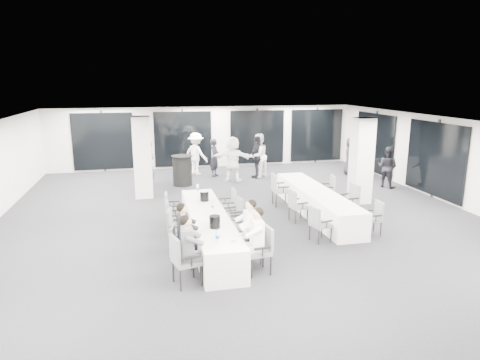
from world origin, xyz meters
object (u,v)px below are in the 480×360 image
(chair_main_left_far, at_px, (171,207))
(chair_side_right_near, at_px, (374,216))
(standing_guest_c, at_px, (196,151))
(standing_guest_g, at_px, (148,161))
(chair_main_left_fourth, at_px, (173,216))
(chair_main_right_mid, at_px, (244,221))
(chair_side_right_mid, at_px, (350,199))
(chair_main_right_second, at_px, (255,239))
(standing_guest_b, at_px, (258,153))
(standing_guest_f, at_px, (233,156))
(ice_bucket_far, at_px, (204,196))
(ice_bucket_near, at_px, (215,222))
(chair_side_left_mid, at_px, (296,204))
(standing_guest_a, at_px, (215,155))
(chair_main_left_second, at_px, (179,244))
(chair_main_right_far, at_px, (229,203))
(banquet_table_side, at_px, (316,202))
(chair_main_right_fourth, at_px, (236,212))
(chair_main_left_mid, at_px, (175,227))
(chair_main_left_near, at_px, (182,257))
(standing_guest_d, at_px, (258,154))
(standing_guest_h, at_px, (388,164))
(banquet_table_main, at_px, (209,229))
(chair_side_right_far, at_px, (328,188))
(chair_main_right_near, at_px, (262,247))
(chair_side_left_near, at_px, (318,222))
(chair_side_left_far, at_px, (278,188))
(cocktail_table, at_px, (182,170))

(chair_main_left_far, bearing_deg, chair_side_right_near, 74.87)
(standing_guest_c, xyz_separation_m, standing_guest_g, (-2.02, -1.87, -0.01))
(chair_main_left_fourth, bearing_deg, chair_main_right_mid, 61.29)
(chair_side_right_mid, bearing_deg, chair_main_right_second, 119.56)
(standing_guest_b, height_order, standing_guest_f, standing_guest_b)
(chair_main_right_mid, xyz_separation_m, ice_bucket_far, (-0.78, 1.41, 0.32))
(ice_bucket_near, bearing_deg, chair_side_right_mid, 25.88)
(chair_side_right_mid, xyz_separation_m, standing_guest_c, (-3.71, 6.99, 0.44))
(chair_side_right_near, bearing_deg, chair_main_left_fourth, 80.61)
(chair_main_left_far, height_order, chair_side_right_near, chair_main_left_far)
(chair_side_left_mid, height_order, standing_guest_a, standing_guest_a)
(chair_main_left_fourth, height_order, ice_bucket_far, ice_bucket_far)
(chair_main_left_fourth, xyz_separation_m, chair_side_right_near, (5.17, -1.04, -0.02))
(chair_main_left_second, height_order, standing_guest_c, standing_guest_c)
(standing_guest_a, distance_m, ice_bucket_far, 6.43)
(chair_main_right_far, relative_size, standing_guest_b, 0.45)
(banquet_table_side, xyz_separation_m, chair_main_right_fourth, (-2.69, -0.93, 0.14))
(chair_main_left_mid, xyz_separation_m, chair_side_left_mid, (3.52, 1.34, -0.04))
(chair_main_left_fourth, bearing_deg, chair_main_left_near, 0.54)
(chair_side_right_near, xyz_separation_m, standing_guest_b, (-1.24, 7.20, 0.54))
(chair_main_left_fourth, xyz_separation_m, chair_side_right_mid, (5.18, 0.36, 0.05))
(standing_guest_d, distance_m, standing_guest_f, 1.16)
(chair_main_right_fourth, bearing_deg, standing_guest_h, -69.13)
(chair_main_right_mid, relative_size, chair_main_right_fourth, 1.09)
(standing_guest_d, bearing_deg, chair_main_left_far, 10.51)
(chair_side_right_near, bearing_deg, ice_bucket_near, 101.30)
(banquet_table_main, height_order, chair_side_right_far, chair_side_right_far)
(standing_guest_b, xyz_separation_m, standing_guest_f, (-1.16, -0.40, -0.02))
(chair_main_right_near, relative_size, standing_guest_g, 0.50)
(banquet_table_side, relative_size, chair_side_right_near, 5.65)
(chair_side_right_far, xyz_separation_m, standing_guest_c, (-3.70, 5.46, 0.48))
(standing_guest_g, bearing_deg, chair_main_left_far, -31.36)
(chair_side_left_near, relative_size, standing_guest_a, 0.50)
(banquet_table_main, bearing_deg, standing_guest_b, 65.84)
(chair_main_left_fourth, relative_size, standing_guest_f, 0.45)
(chair_side_right_far, bearing_deg, chair_side_right_near, -170.52)
(banquet_table_main, relative_size, chair_side_left_far, 4.79)
(chair_side_left_mid, bearing_deg, standing_guest_a, -177.90)
(chair_main_right_near, bearing_deg, chair_side_right_mid, -56.26)
(chair_side_left_near, bearing_deg, cocktail_table, -171.47)
(chair_main_left_near, height_order, chair_main_right_near, chair_main_left_near)
(chair_main_left_near, bearing_deg, chair_main_right_second, 101.26)
(banquet_table_side, xyz_separation_m, chair_side_left_far, (-0.84, 1.12, 0.22))
(chair_main_right_fourth, relative_size, standing_guest_a, 0.50)
(standing_guest_c, relative_size, standing_guest_h, 1.15)
(chair_main_right_near, distance_m, chair_side_left_mid, 3.54)
(chair_main_left_second, height_order, ice_bucket_near, ice_bucket_near)
(chair_main_right_second, xyz_separation_m, ice_bucket_far, (-0.77, 2.53, 0.35))
(chair_main_left_mid, bearing_deg, ice_bucket_far, 160.13)
(chair_main_left_mid, height_order, chair_side_left_mid, chair_main_left_mid)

